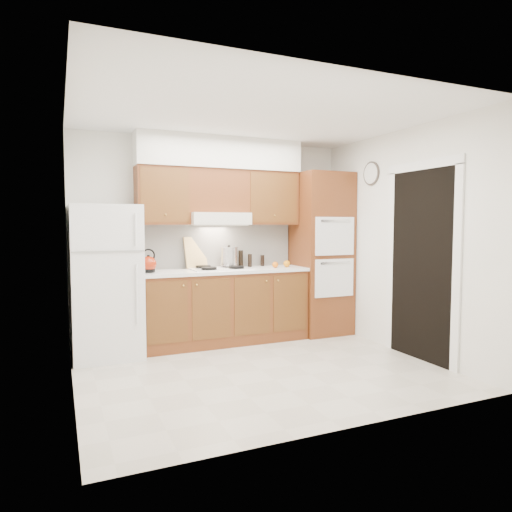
{
  "coord_description": "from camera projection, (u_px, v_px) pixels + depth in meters",
  "views": [
    {
      "loc": [
        -1.89,
        -4.23,
        1.51
      ],
      "look_at": [
        0.14,
        0.45,
        1.15
      ],
      "focal_mm": 32.0,
      "sensor_mm": 36.0,
      "label": 1
    }
  ],
  "objects": [
    {
      "name": "floor",
      "position": [
        261.0,
        370.0,
        4.72
      ],
      "size": [
        3.6,
        3.6,
        0.0
      ],
      "primitive_type": "plane",
      "color": "beige",
      "rests_on": "ground"
    },
    {
      "name": "ceiling",
      "position": [
        261.0,
        114.0,
        4.54
      ],
      "size": [
        3.6,
        3.6,
        0.0
      ],
      "primitive_type": "plane",
      "color": "white",
      "rests_on": "wall_back"
    },
    {
      "name": "wall_back",
      "position": [
        214.0,
        240.0,
        6.0
      ],
      "size": [
        3.6,
        0.02,
        2.6
      ],
      "primitive_type": "cube",
      "color": "white",
      "rests_on": "floor"
    },
    {
      "name": "wall_left",
      "position": [
        70.0,
        248.0,
        3.92
      ],
      "size": [
        0.02,
        3.0,
        2.6
      ],
      "primitive_type": "cube",
      "color": "white",
      "rests_on": "floor"
    },
    {
      "name": "wall_right",
      "position": [
        401.0,
        242.0,
        5.35
      ],
      "size": [
        0.02,
        3.0,
        2.6
      ],
      "primitive_type": "cube",
      "color": "white",
      "rests_on": "floor"
    },
    {
      "name": "fridge",
      "position": [
        106.0,
        281.0,
        5.15
      ],
      "size": [
        0.75,
        0.72,
        1.72
      ],
      "primitive_type": "cube",
      "color": "white",
      "rests_on": "floor"
    },
    {
      "name": "base_cabinets",
      "position": [
        224.0,
        307.0,
        5.8
      ],
      "size": [
        2.11,
        0.6,
        0.9
      ],
      "primitive_type": "cube",
      "color": "brown",
      "rests_on": "floor"
    },
    {
      "name": "countertop",
      "position": [
        224.0,
        271.0,
        5.76
      ],
      "size": [
        2.13,
        0.62,
        0.04
      ],
      "primitive_type": "cube",
      "color": "white",
      "rests_on": "base_cabinets"
    },
    {
      "name": "backsplash",
      "position": [
        217.0,
        246.0,
        6.01
      ],
      "size": [
        2.11,
        0.03,
        0.56
      ],
      "primitive_type": "cube",
      "color": "white",
      "rests_on": "countertop"
    },
    {
      "name": "oven_cabinet",
      "position": [
        321.0,
        254.0,
        6.29
      ],
      "size": [
        0.7,
        0.65,
        2.2
      ],
      "primitive_type": "cube",
      "color": "brown",
      "rests_on": "floor"
    },
    {
      "name": "upper_cab_left",
      "position": [
        162.0,
        196.0,
        5.53
      ],
      "size": [
        0.63,
        0.33,
        0.7
      ],
      "primitive_type": "cube",
      "color": "brown",
      "rests_on": "wall_back"
    },
    {
      "name": "upper_cab_right",
      "position": [
        269.0,
        198.0,
        6.1
      ],
      "size": [
        0.73,
        0.33,
        0.7
      ],
      "primitive_type": "cube",
      "color": "brown",
      "rests_on": "wall_back"
    },
    {
      "name": "range_hood",
      "position": [
        218.0,
        219.0,
        5.77
      ],
      "size": [
        0.75,
        0.45,
        0.15
      ],
      "primitive_type": "cube",
      "color": "silver",
      "rests_on": "wall_back"
    },
    {
      "name": "upper_cab_over_hood",
      "position": [
        216.0,
        191.0,
        5.8
      ],
      "size": [
        0.75,
        0.33,
        0.55
      ],
      "primitive_type": "cube",
      "color": "brown",
      "rests_on": "range_hood"
    },
    {
      "name": "soffit",
      "position": [
        220.0,
        154.0,
        5.77
      ],
      "size": [
        2.13,
        0.36,
        0.4
      ],
      "primitive_type": "cube",
      "color": "silver",
      "rests_on": "wall_back"
    },
    {
      "name": "cooktop",
      "position": [
        220.0,
        269.0,
        5.75
      ],
      "size": [
        0.74,
        0.5,
        0.01
      ],
      "primitive_type": "cube",
      "color": "white",
      "rests_on": "countertop"
    },
    {
      "name": "doorway",
      "position": [
        421.0,
        266.0,
        5.04
      ],
      "size": [
        0.02,
        0.9,
        2.1
      ],
      "primitive_type": "cube",
      "color": "black",
      "rests_on": "floor"
    },
    {
      "name": "wall_clock",
      "position": [
        371.0,
        173.0,
        5.78
      ],
      "size": [
        0.02,
        0.3,
        0.3
      ],
      "primitive_type": "cylinder",
      "rotation": [
        0.0,
        1.57,
        0.0
      ],
      "color": "#3F3833",
      "rests_on": "wall_right"
    },
    {
      "name": "kettle",
      "position": [
        149.0,
        264.0,
        5.31
      ],
      "size": [
        0.2,
        0.2,
        0.18
      ],
      "primitive_type": "sphere",
      "rotation": [
        0.0,
        0.0,
        0.07
      ],
      "color": "#98220B",
      "rests_on": "countertop"
    },
    {
      "name": "cutting_board",
      "position": [
        196.0,
        253.0,
        5.86
      ],
      "size": [
        0.33,
        0.19,
        0.41
      ],
      "primitive_type": "cube",
      "rotation": [
        -0.21,
        0.0,
        0.3
      ],
      "color": "tan",
      "rests_on": "countertop"
    },
    {
      "name": "stock_pot",
      "position": [
        229.0,
        257.0,
        5.89
      ],
      "size": [
        0.28,
        0.28,
        0.23
      ],
      "primitive_type": "cylinder",
      "rotation": [
        0.0,
        0.0,
        -0.34
      ],
      "color": "silver",
      "rests_on": "cooktop"
    },
    {
      "name": "condiment_a",
      "position": [
        241.0,
        259.0,
        6.04
      ],
      "size": [
        0.07,
        0.07,
        0.22
      ],
      "primitive_type": "cylinder",
      "rotation": [
        0.0,
        0.0,
        -0.17
      ],
      "color": "black",
      "rests_on": "countertop"
    },
    {
      "name": "condiment_b",
      "position": [
        250.0,
        260.0,
        6.06
      ],
      "size": [
        0.06,
        0.06,
        0.17
      ],
      "primitive_type": "cylinder",
      "rotation": [
        0.0,
        0.0,
        -0.23
      ],
      "color": "black",
      "rests_on": "countertop"
    },
    {
      "name": "condiment_c",
      "position": [
        262.0,
        260.0,
        6.19
      ],
      "size": [
        0.06,
        0.06,
        0.15
      ],
      "primitive_type": "cylinder",
      "rotation": [
        0.0,
        0.0,
        -0.27
      ],
      "color": "black",
      "rests_on": "countertop"
    },
    {
      "name": "orange_near",
      "position": [
        287.0,
        264.0,
        6.03
      ],
      "size": [
        0.11,
        0.11,
        0.09
      ],
      "primitive_type": "sphere",
      "rotation": [
        0.0,
        0.0,
        0.29
      ],
      "color": "#FF9B0D",
      "rests_on": "countertop"
    },
    {
      "name": "orange_far",
      "position": [
        275.0,
        265.0,
        5.93
      ],
      "size": [
        0.09,
        0.09,
        0.08
      ],
      "primitive_type": "sphere",
      "rotation": [
        0.0,
        0.0,
        0.13
      ],
      "color": "orange",
      "rests_on": "countertop"
    }
  ]
}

